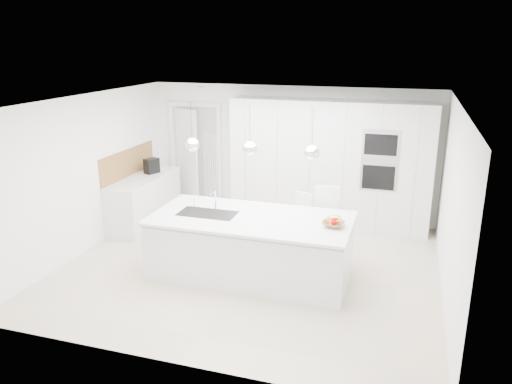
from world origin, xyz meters
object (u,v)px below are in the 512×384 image
(island_base, at_px, (250,249))
(bar_stool_left, at_px, (302,225))
(bar_stool_right, at_px, (324,227))
(fruit_bowl, at_px, (333,224))
(espresso_machine, at_px, (152,166))

(island_base, relative_size, bar_stool_left, 2.82)
(bar_stool_left, bearing_deg, bar_stool_right, -4.31)
(bar_stool_left, bearing_deg, island_base, -98.22)
(island_base, height_order, fruit_bowl, fruit_bowl)
(espresso_machine, distance_m, bar_stool_left, 3.23)
(espresso_machine, relative_size, bar_stool_right, 0.24)
(fruit_bowl, height_order, bar_stool_right, bar_stool_right)
(bar_stool_left, xyz_separation_m, bar_stool_right, (0.39, -0.18, 0.09))
(fruit_bowl, relative_size, espresso_machine, 1.05)
(fruit_bowl, distance_m, bar_stool_right, 0.88)
(bar_stool_right, bearing_deg, bar_stool_left, 146.95)
(bar_stool_right, bearing_deg, island_base, -147.57)
(island_base, relative_size, fruit_bowl, 9.52)
(espresso_machine, xyz_separation_m, bar_stool_right, (3.46, -1.02, -0.45))
(island_base, height_order, bar_stool_right, bar_stool_right)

